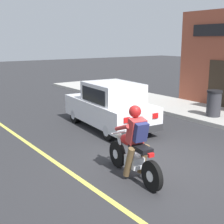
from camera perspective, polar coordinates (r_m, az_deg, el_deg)
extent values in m
plane|color=#2B2B2D|center=(7.51, 8.40, -10.08)|extent=(80.00, 80.00, 0.00)
cube|color=#ADAAA3|center=(13.23, 15.89, 0.01)|extent=(2.60, 22.00, 0.14)
cube|color=#D1C64C|center=(8.96, -13.90, -6.43)|extent=(0.12, 19.80, 0.01)
cube|color=#2D2319|center=(14.20, 18.70, 4.71)|extent=(0.04, 0.90, 2.10)
cylinder|color=black|center=(7.42, 0.99, -7.65)|extent=(0.18, 0.63, 0.62)
cylinder|color=silver|center=(7.42, 0.99, -7.65)|extent=(0.15, 0.23, 0.22)
cylinder|color=black|center=(6.33, 7.30, -11.53)|extent=(0.18, 0.63, 0.62)
cylinder|color=silver|center=(6.33, 7.30, -11.53)|extent=(0.15, 0.23, 0.22)
cube|color=silver|center=(6.79, 4.11, -8.97)|extent=(0.33, 0.43, 0.24)
ellipsoid|color=#B21919|center=(6.85, 3.05, -5.11)|extent=(0.37, 0.56, 0.24)
cube|color=black|center=(6.48, 5.26, -6.59)|extent=(0.33, 0.59, 0.10)
cylinder|color=silver|center=(7.23, 1.38, -5.56)|extent=(0.11, 0.33, 0.68)
cylinder|color=silver|center=(7.05, 1.88, -3.68)|extent=(0.56, 0.12, 0.04)
sphere|color=silver|center=(7.23, 1.20, -4.25)|extent=(0.16, 0.16, 0.16)
cylinder|color=silver|center=(6.61, 7.17, -10.63)|extent=(0.15, 0.56, 0.08)
cube|color=red|center=(6.21, 7.14, -7.84)|extent=(0.13, 0.08, 0.08)
cylinder|color=brown|center=(6.63, 3.11, -9.14)|extent=(0.19, 0.37, 0.71)
cylinder|color=brown|center=(6.82, 5.73, -8.57)|extent=(0.19, 0.37, 0.71)
cube|color=#B23333|center=(6.53, 4.44, -3.48)|extent=(0.38, 0.37, 0.57)
cylinder|color=#B23333|center=(6.61, 1.87, -2.87)|extent=(0.16, 0.53, 0.26)
cylinder|color=#B23333|center=(6.81, 4.78, -2.43)|extent=(0.16, 0.53, 0.26)
sphere|color=#A51919|center=(6.47, 4.22, 0.13)|extent=(0.26, 0.26, 0.26)
cube|color=navy|center=(6.39, 5.22, -3.67)|extent=(0.31, 0.28, 0.42)
cylinder|color=black|center=(11.37, -6.75, -0.46)|extent=(0.23, 0.61, 0.60)
cylinder|color=silver|center=(11.37, -6.75, -0.46)|extent=(0.23, 0.35, 0.33)
cylinder|color=black|center=(12.02, -0.48, 0.36)|extent=(0.23, 0.61, 0.60)
cylinder|color=silver|center=(12.02, -0.48, 0.36)|extent=(0.23, 0.35, 0.33)
cylinder|color=black|center=(9.30, -0.66, -3.41)|extent=(0.23, 0.61, 0.60)
cylinder|color=silver|center=(9.30, -0.66, -3.41)|extent=(0.23, 0.35, 0.33)
cylinder|color=black|center=(10.08, 6.44, -2.20)|extent=(0.23, 0.61, 0.60)
cylinder|color=silver|center=(10.08, 6.44, -2.20)|extent=(0.23, 0.35, 0.33)
cube|color=silver|center=(10.58, -0.56, 0.29)|extent=(1.97, 3.83, 0.70)
cube|color=silver|center=(10.25, 0.13, 3.52)|extent=(1.61, 2.02, 0.66)
cube|color=black|center=(11.00, -2.20, 3.90)|extent=(1.35, 0.47, 0.51)
cube|color=black|center=(9.90, -3.47, 3.04)|extent=(0.17, 1.52, 0.46)
cube|color=black|center=(10.64, 3.49, 3.73)|extent=(0.17, 1.52, 0.46)
cube|color=silver|center=(11.96, -7.18, 2.25)|extent=(0.24, 0.06, 0.14)
cube|color=red|center=(8.75, 2.71, -1.49)|extent=(0.20, 0.06, 0.16)
cube|color=silver|center=(12.40, -2.88, 2.72)|extent=(0.24, 0.06, 0.14)
cube|color=red|center=(9.34, 7.92, -0.68)|extent=(0.20, 0.06, 0.16)
cube|color=#28282B|center=(12.22, -4.90, 0.76)|extent=(1.61, 0.27, 0.20)
cube|color=#28282B|center=(9.16, 5.23, -3.40)|extent=(1.61, 0.27, 0.20)
cylinder|color=#2D2D33|center=(12.24, 18.12, 1.33)|extent=(0.52, 0.52, 0.90)
cylinder|color=black|center=(12.15, 18.28, 3.59)|extent=(0.56, 0.56, 0.08)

